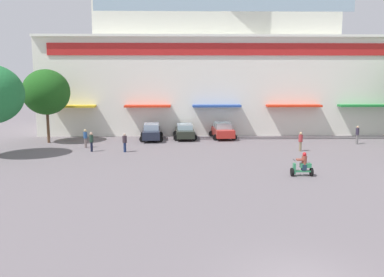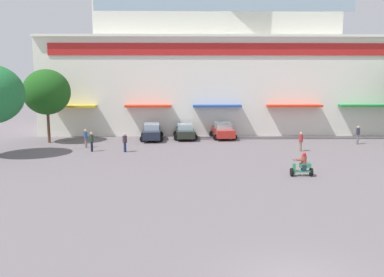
{
  "view_description": "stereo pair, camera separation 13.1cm",
  "coord_description": "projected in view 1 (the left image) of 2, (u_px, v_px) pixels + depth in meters",
  "views": [
    {
      "loc": [
        -3.69,
        -11.78,
        6.52
      ],
      "look_at": [
        -2.9,
        19.67,
        1.42
      ],
      "focal_mm": 39.08,
      "sensor_mm": 36.0,
      "label": 1
    },
    {
      "loc": [
        -3.55,
        -11.78,
        6.52
      ],
      "look_at": [
        -2.9,
        19.67,
        1.42
      ],
      "focal_mm": 39.08,
      "sensor_mm": 36.0,
      "label": 2
    }
  ],
  "objects": [
    {
      "name": "colonial_building",
      "position": [
        214.0,
        47.0,
        47.61
      ],
      "size": [
        36.44,
        18.57,
        20.7
      ],
      "color": "white",
      "rests_on": "ground"
    },
    {
      "name": "pedestrian_1",
      "position": [
        85.0,
        137.0,
        35.74
      ],
      "size": [
        0.43,
        0.43,
        1.6
      ],
      "color": "slate",
      "rests_on": "ground"
    },
    {
      "name": "scooter_rider_2",
      "position": [
        302.0,
        166.0,
        26.11
      ],
      "size": [
        1.37,
        0.55,
        1.52
      ],
      "color": "black",
      "rests_on": "ground"
    },
    {
      "name": "parked_car_1",
      "position": [
        185.0,
        131.0,
        40.57
      ],
      "size": [
        2.39,
        4.23,
        1.43
      ],
      "color": "#232920",
      "rests_on": "ground"
    },
    {
      "name": "parked_car_2",
      "position": [
        223.0,
        131.0,
        40.74
      ],
      "size": [
        2.54,
        4.02,
        1.56
      ],
      "color": "#B12922",
      "rests_on": "ground"
    },
    {
      "name": "pedestrian_2",
      "position": [
        357.0,
        134.0,
        37.5
      ],
      "size": [
        0.43,
        0.43,
        1.66
      ],
      "color": "slate",
      "rests_on": "ground"
    },
    {
      "name": "pedestrian_4",
      "position": [
        91.0,
        140.0,
        33.99
      ],
      "size": [
        0.33,
        0.33,
        1.6
      ],
      "color": "black",
      "rests_on": "ground"
    },
    {
      "name": "pedestrian_0",
      "position": [
        301.0,
        140.0,
        34.19
      ],
      "size": [
        0.41,
        0.41,
        1.6
      ],
      "color": "#807053",
      "rests_on": "ground"
    },
    {
      "name": "plaza_tree_0",
      "position": [
        46.0,
        92.0,
        37.65
      ],
      "size": [
        4.22,
        4.24,
        6.69
      ],
      "color": "brown",
      "rests_on": "ground"
    },
    {
      "name": "ground_plane",
      "position": [
        242.0,
        179.0,
        25.59
      ],
      "size": [
        128.0,
        128.0,
        0.0
      ],
      "primitive_type": "plane",
      "color": "slate"
    },
    {
      "name": "parked_car_0",
      "position": [
        151.0,
        132.0,
        39.87
      ],
      "size": [
        2.36,
        4.41,
        1.56
      ],
      "color": "#1D2232",
      "rests_on": "ground"
    },
    {
      "name": "pedestrian_3",
      "position": [
        125.0,
        142.0,
        33.82
      ],
      "size": [
        0.36,
        0.36,
        1.54
      ],
      "color": "navy",
      "rests_on": "ground"
    }
  ]
}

